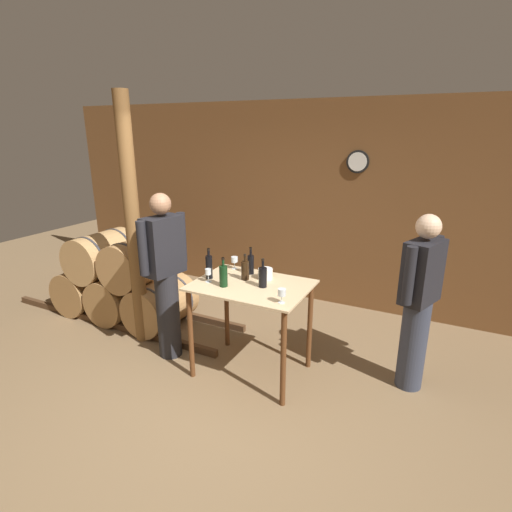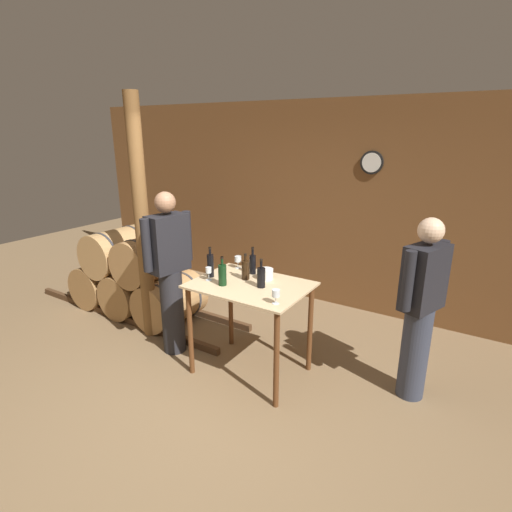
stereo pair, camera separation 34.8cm
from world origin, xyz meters
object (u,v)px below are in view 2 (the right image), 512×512
(wine_glass_near_center, at_px, (238,259))
(wine_bottle_right, at_px, (246,269))
(wine_bottle_left, at_px, (222,274))
(wine_bottle_far_right, at_px, (261,277))
(ice_bucket, at_px, (266,274))
(person_host, at_px, (170,271))
(wooden_post, at_px, (142,223))
(wine_bottle_center, at_px, (253,264))
(wine_bottle_far_left, at_px, (210,265))
(wine_glass_near_left, at_px, (209,271))
(person_visitor_with_scarf, at_px, (421,307))
(wine_glass_near_right, at_px, (276,294))

(wine_glass_near_center, bearing_deg, wine_bottle_right, -42.55)
(wine_bottle_left, xyz_separation_m, wine_bottle_far_right, (0.33, 0.15, -0.01))
(ice_bucket, distance_m, person_host, 1.03)
(wine_glass_near_center, bearing_deg, wooden_post, -164.78)
(wine_bottle_right, bearing_deg, wine_bottle_center, 98.88)
(wine_bottle_right, bearing_deg, wine_bottle_far_right, -22.14)
(wine_bottle_far_left, xyz_separation_m, wine_bottle_far_right, (0.56, 0.03, -0.02))
(wine_bottle_center, relative_size, wine_glass_near_center, 2.13)
(wine_bottle_right, xyz_separation_m, wine_bottle_far_right, (0.24, -0.10, 0.00))
(wine_bottle_center, distance_m, ice_bucket, 0.21)
(wine_bottle_far_left, bearing_deg, wine_glass_near_left, -62.62)
(wine_glass_near_left, relative_size, person_visitor_with_scarf, 0.08)
(wine_bottle_far_right, xyz_separation_m, ice_bucket, (-0.07, 0.20, -0.05))
(wine_bottle_right, xyz_separation_m, ice_bucket, (0.17, 0.10, -0.05))
(wine_glass_near_right, bearing_deg, person_visitor_with_scarf, 35.51)
(wine_bottle_right, distance_m, ice_bucket, 0.20)
(wine_bottle_left, xyz_separation_m, ice_bucket, (0.26, 0.35, -0.05))
(wooden_post, xyz_separation_m, wine_bottle_far_right, (1.56, -0.03, -0.31))
(wooden_post, xyz_separation_m, wine_glass_near_right, (1.85, -0.28, -0.32))
(wine_bottle_center, xyz_separation_m, wine_glass_near_center, (-0.22, 0.06, -0.01))
(wine_glass_near_center, bearing_deg, wine_bottle_left, -72.13)
(wine_glass_near_center, xyz_separation_m, person_visitor_with_scarf, (1.79, 0.15, -0.16))
(person_host, height_order, person_visitor_with_scarf, person_host)
(wooden_post, bearing_deg, person_host, -14.47)
(wine_bottle_left, xyz_separation_m, wine_glass_near_right, (0.63, -0.10, -0.02))
(wine_bottle_far_left, distance_m, wine_glass_near_right, 0.88)
(wooden_post, height_order, wine_glass_near_left, wooden_post)
(person_visitor_with_scarf, bearing_deg, wine_bottle_left, -159.18)
(wine_bottle_left, height_order, wine_bottle_right, wine_bottle_left)
(ice_bucket, height_order, person_visitor_with_scarf, person_visitor_with_scarf)
(wine_bottle_far_left, xyz_separation_m, wine_bottle_left, (0.23, -0.12, -0.02))
(wine_bottle_left, relative_size, person_host, 0.16)
(wine_glass_near_center, bearing_deg, ice_bucket, -16.49)
(person_visitor_with_scarf, bearing_deg, wine_glass_near_left, -161.95)
(wine_bottle_right, relative_size, person_host, 0.15)
(wine_bottle_far_left, xyz_separation_m, wine_glass_near_right, (0.86, -0.22, -0.03))
(wine_bottle_left, xyz_separation_m, wine_bottle_right, (0.10, 0.24, -0.01))
(wine_bottle_left, height_order, wine_bottle_far_right, wine_bottle_left)
(wooden_post, xyz_separation_m, person_host, (0.50, -0.13, -0.42))
(wine_bottle_far_right, height_order, wine_glass_near_left, wine_bottle_far_right)
(wine_bottle_far_left, height_order, wine_bottle_right, wine_bottle_far_left)
(wine_bottle_far_right, relative_size, person_host, 0.16)
(wine_bottle_right, bearing_deg, wine_glass_near_center, 137.45)
(wine_bottle_left, bearing_deg, wine_bottle_center, 80.46)
(wine_glass_near_center, xyz_separation_m, wine_glass_near_right, (0.78, -0.57, -0.01))
(person_host, xyz_separation_m, person_visitor_with_scarf, (2.36, 0.58, -0.05))
(wooden_post, bearing_deg, ice_bucket, 6.51)
(wine_bottle_right, xyz_separation_m, person_visitor_with_scarf, (1.54, 0.38, -0.16))
(wooden_post, xyz_separation_m, person_visitor_with_scarf, (2.87, 0.44, -0.48))
(wine_bottle_center, xyz_separation_m, wine_glass_near_right, (0.56, -0.51, -0.02))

